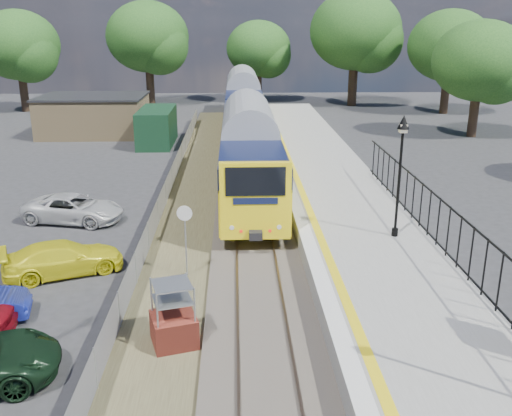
{
  "coord_description": "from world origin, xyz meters",
  "views": [
    {
      "loc": [
        -0.73,
        -14.09,
        8.65
      ],
      "look_at": [
        0.02,
        6.23,
        2.0
      ],
      "focal_mm": 40.0,
      "sensor_mm": 36.0,
      "label": 1
    }
  ],
  "objects_px": {
    "victorian_lamp_north": "(402,148)",
    "brick_plinth": "(173,316)",
    "car_yellow": "(63,258)",
    "speed_sign": "(185,229)",
    "train": "(245,115)",
    "car_white": "(73,209)"
  },
  "relations": [
    {
      "from": "victorian_lamp_north",
      "to": "speed_sign",
      "type": "relative_size",
      "value": 1.71
    },
    {
      "from": "victorian_lamp_north",
      "to": "car_yellow",
      "type": "relative_size",
      "value": 1.1
    },
    {
      "from": "victorian_lamp_north",
      "to": "brick_plinth",
      "type": "distance_m",
      "value": 10.39
    },
    {
      "from": "car_yellow",
      "to": "train",
      "type": "bearing_deg",
      "value": -40.34
    },
    {
      "from": "car_yellow",
      "to": "car_white",
      "type": "height_order",
      "value": "car_white"
    },
    {
      "from": "train",
      "to": "speed_sign",
      "type": "relative_size",
      "value": 15.21
    },
    {
      "from": "victorian_lamp_north",
      "to": "car_yellow",
      "type": "distance_m",
      "value": 12.82
    },
    {
      "from": "train",
      "to": "brick_plinth",
      "type": "height_order",
      "value": "train"
    },
    {
      "from": "speed_sign",
      "to": "car_yellow",
      "type": "height_order",
      "value": "speed_sign"
    },
    {
      "from": "train",
      "to": "brick_plinth",
      "type": "xyz_separation_m",
      "value": [
        -2.5,
        -26.66,
        -1.42
      ]
    },
    {
      "from": "brick_plinth",
      "to": "speed_sign",
      "type": "xyz_separation_m",
      "value": [
        0.0,
        4.47,
        0.89
      ]
    },
    {
      "from": "car_white",
      "to": "train",
      "type": "bearing_deg",
      "value": -14.18
    },
    {
      "from": "speed_sign",
      "to": "victorian_lamp_north",
      "type": "bearing_deg",
      "value": 16.15
    },
    {
      "from": "victorian_lamp_north",
      "to": "car_yellow",
      "type": "bearing_deg",
      "value": -175.17
    },
    {
      "from": "speed_sign",
      "to": "car_yellow",
      "type": "bearing_deg",
      "value": 179.21
    },
    {
      "from": "victorian_lamp_north",
      "to": "car_white",
      "type": "height_order",
      "value": "victorian_lamp_north"
    },
    {
      "from": "speed_sign",
      "to": "car_white",
      "type": "distance_m",
      "value": 8.42
    },
    {
      "from": "brick_plinth",
      "to": "car_yellow",
      "type": "height_order",
      "value": "brick_plinth"
    },
    {
      "from": "brick_plinth",
      "to": "car_white",
      "type": "relative_size",
      "value": 0.43
    },
    {
      "from": "speed_sign",
      "to": "car_yellow",
      "type": "relative_size",
      "value": 0.64
    },
    {
      "from": "train",
      "to": "car_white",
      "type": "height_order",
      "value": "train"
    },
    {
      "from": "train",
      "to": "speed_sign",
      "type": "height_order",
      "value": "train"
    }
  ]
}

